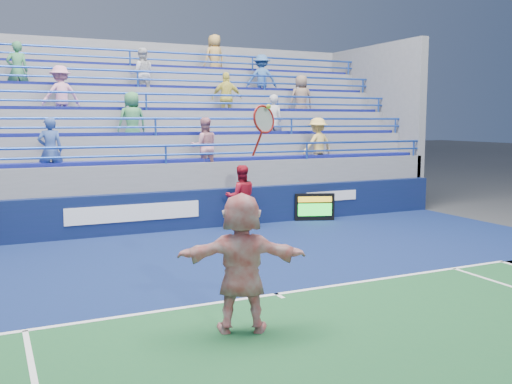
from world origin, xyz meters
TOP-DOWN VIEW (x-y plane):
  - ground at (0.00, 0.00)m, footprint 120.00×120.00m
  - sponsor_wall at (0.00, 6.50)m, footprint 18.00×0.32m
  - bleacher_stand at (-0.00, 10.27)m, footprint 18.00×5.60m
  - serve_speed_board at (4.46, 6.14)m, footprint 1.19×0.53m
  - tennis_player at (-1.24, -1.30)m, footprint 1.98×1.29m
  - ball_girl at (1.93, 5.95)m, footprint 1.00×0.85m

SIDE VIEW (x-z plane):
  - ground at x=0.00m, z-range 0.00..0.00m
  - serve_speed_board at x=4.46m, z-range 0.00..0.84m
  - sponsor_wall at x=0.00m, z-range 0.00..1.10m
  - ball_girl at x=1.93m, z-range 0.00..1.80m
  - tennis_player at x=-1.24m, z-range -0.61..2.66m
  - bleacher_stand at x=0.00m, z-range -1.52..4.61m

